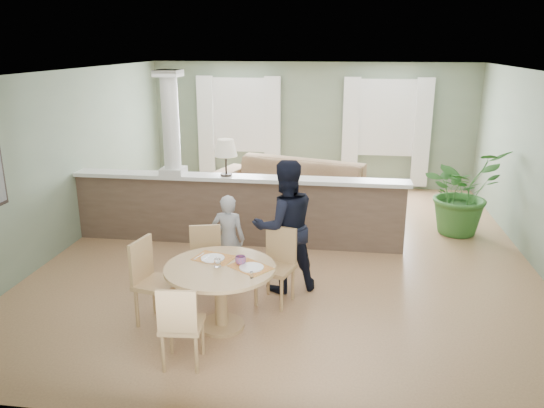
% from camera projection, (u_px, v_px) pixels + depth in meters
% --- Properties ---
extents(ground, '(8.00, 8.00, 0.00)m').
position_uv_depth(ground, '(291.00, 251.00, 8.20)').
color(ground, tan).
rests_on(ground, ground).
extents(room_shell, '(7.02, 8.02, 2.71)m').
position_uv_depth(room_shell, '(295.00, 128.00, 8.27)').
color(room_shell, gray).
rests_on(room_shell, ground).
extents(pony_wall, '(5.32, 0.38, 2.70)m').
position_uv_depth(pony_wall, '(231.00, 201.00, 8.32)').
color(pony_wall, brown).
rests_on(pony_wall, ground).
extents(sofa, '(3.46, 2.16, 0.94)m').
position_uv_depth(sofa, '(293.00, 187.00, 9.98)').
color(sofa, olive).
rests_on(sofa, ground).
extents(houseplant, '(1.71, 1.68, 1.44)m').
position_uv_depth(houseplant, '(461.00, 191.00, 8.79)').
color(houseplant, '#336B2A').
rests_on(houseplant, ground).
extents(dining_table, '(1.22, 1.22, 0.84)m').
position_uv_depth(dining_table, '(221.00, 279.00, 5.84)').
color(dining_table, tan).
rests_on(dining_table, ground).
extents(chair_far_boy, '(0.50, 0.50, 0.90)m').
position_uv_depth(chair_far_boy, '(206.00, 259.00, 6.62)').
color(chair_far_boy, tan).
rests_on(chair_far_boy, ground).
extents(chair_far_man, '(0.53, 0.53, 0.94)m').
position_uv_depth(chair_far_man, '(277.00, 262.00, 6.48)').
color(chair_far_man, tan).
rests_on(chair_far_man, ground).
extents(chair_near, '(0.43, 0.43, 0.89)m').
position_uv_depth(chair_near, '(180.00, 323.00, 5.12)').
color(chair_near, tan).
rests_on(chair_near, ground).
extents(chair_side, '(0.53, 0.53, 0.99)m').
position_uv_depth(chair_side, '(152.00, 277.00, 5.98)').
color(chair_side, tan).
rests_on(chair_side, ground).
extents(child_person, '(0.44, 0.29, 1.21)m').
position_uv_depth(child_person, '(228.00, 239.00, 6.98)').
color(child_person, '#99999E').
rests_on(child_person, ground).
extents(man_person, '(1.03, 0.93, 1.72)m').
position_uv_depth(man_person, '(285.00, 226.00, 6.71)').
color(man_person, black).
rests_on(man_person, ground).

